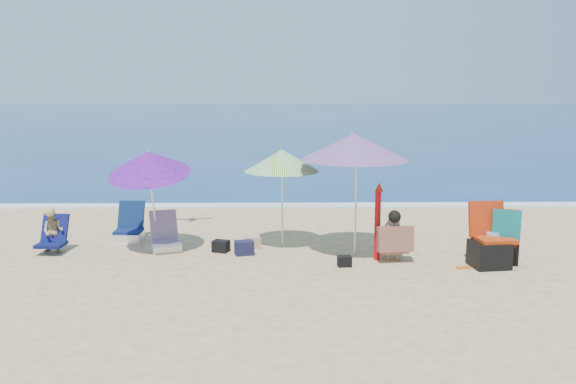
{
  "coord_description": "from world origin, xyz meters",
  "views": [
    {
      "loc": [
        -0.47,
        -9.74,
        3.03
      ],
      "look_at": [
        -0.3,
        1.0,
        1.1
      ],
      "focal_mm": 37.53,
      "sensor_mm": 36.0,
      "label": 1
    }
  ],
  "objects_px": {
    "chair_rainbow": "(166,240)",
    "person_left": "(53,231)",
    "camp_chair_right": "(503,243)",
    "umbrella_striped": "(282,161)",
    "umbrella_blue": "(148,163)",
    "chair_navy": "(129,230)",
    "camp_chair_left": "(489,248)",
    "person_center": "(394,236)",
    "umbrella_turquoise": "(354,147)",
    "furled_umbrella": "(378,217)"
  },
  "relations": [
    {
      "from": "umbrella_turquoise",
      "to": "umbrella_blue",
      "type": "bearing_deg",
      "value": 177.48
    },
    {
      "from": "umbrella_striped",
      "to": "chair_navy",
      "type": "bearing_deg",
      "value": 170.14
    },
    {
      "from": "chair_rainbow",
      "to": "furled_umbrella",
      "type": "bearing_deg",
      "value": -9.99
    },
    {
      "from": "chair_navy",
      "to": "person_left",
      "type": "bearing_deg",
      "value": -143.48
    },
    {
      "from": "person_left",
      "to": "camp_chair_right",
      "type": "bearing_deg",
      "value": -5.43
    },
    {
      "from": "chair_rainbow",
      "to": "camp_chair_left",
      "type": "xyz_separation_m",
      "value": [
        5.64,
        -1.09,
        0.13
      ]
    },
    {
      "from": "umbrella_striped",
      "to": "person_center",
      "type": "relative_size",
      "value": 2.08
    },
    {
      "from": "furled_umbrella",
      "to": "camp_chair_right",
      "type": "relative_size",
      "value": 1.45
    },
    {
      "from": "chair_navy",
      "to": "camp_chair_left",
      "type": "xyz_separation_m",
      "value": [
        6.5,
        -1.84,
        0.13
      ]
    },
    {
      "from": "umbrella_striped",
      "to": "person_center",
      "type": "bearing_deg",
      "value": -26.82
    },
    {
      "from": "chair_rainbow",
      "to": "camp_chair_left",
      "type": "relative_size",
      "value": 0.74
    },
    {
      "from": "umbrella_turquoise",
      "to": "person_left",
      "type": "distance_m",
      "value": 5.67
    },
    {
      "from": "camp_chair_left",
      "to": "furled_umbrella",
      "type": "bearing_deg",
      "value": 167.19
    },
    {
      "from": "person_center",
      "to": "person_left",
      "type": "distance_m",
      "value": 6.14
    },
    {
      "from": "person_left",
      "to": "umbrella_blue",
      "type": "bearing_deg",
      "value": -1.56
    },
    {
      "from": "umbrella_striped",
      "to": "camp_chair_right",
      "type": "relative_size",
      "value": 1.98
    },
    {
      "from": "umbrella_turquoise",
      "to": "chair_navy",
      "type": "bearing_deg",
      "value": 165.96
    },
    {
      "from": "chair_rainbow",
      "to": "person_left",
      "type": "xyz_separation_m",
      "value": [
        -2.02,
        -0.11,
        0.21
      ]
    },
    {
      "from": "camp_chair_right",
      "to": "umbrella_striped",
      "type": "bearing_deg",
      "value": 163.9
    },
    {
      "from": "umbrella_striped",
      "to": "chair_rainbow",
      "type": "xyz_separation_m",
      "value": [
        -2.16,
        -0.23,
        -1.45
      ]
    },
    {
      "from": "chair_rainbow",
      "to": "person_center",
      "type": "relative_size",
      "value": 0.88
    },
    {
      "from": "umbrella_turquoise",
      "to": "camp_chair_right",
      "type": "xyz_separation_m",
      "value": [
        2.53,
        -0.55,
        -1.6
      ]
    },
    {
      "from": "person_left",
      "to": "person_center",
      "type": "bearing_deg",
      "value": -5.95
    },
    {
      "from": "umbrella_striped",
      "to": "chair_rainbow",
      "type": "distance_m",
      "value": 2.61
    },
    {
      "from": "chair_navy",
      "to": "camp_chair_left",
      "type": "bearing_deg",
      "value": -15.84
    },
    {
      "from": "umbrella_blue",
      "to": "camp_chair_right",
      "type": "distance_m",
      "value": 6.36
    },
    {
      "from": "umbrella_turquoise",
      "to": "camp_chair_left",
      "type": "height_order",
      "value": "umbrella_turquoise"
    },
    {
      "from": "umbrella_turquoise",
      "to": "umbrella_striped",
      "type": "distance_m",
      "value": 1.41
    },
    {
      "from": "umbrella_striped",
      "to": "camp_chair_left",
      "type": "bearing_deg",
      "value": -20.75
    },
    {
      "from": "camp_chair_right",
      "to": "person_left",
      "type": "relative_size",
      "value": 1.09
    },
    {
      "from": "umbrella_blue",
      "to": "person_left",
      "type": "height_order",
      "value": "umbrella_blue"
    },
    {
      "from": "umbrella_blue",
      "to": "person_center",
      "type": "xyz_separation_m",
      "value": [
        4.31,
        -0.59,
        -1.22
      ]
    },
    {
      "from": "furled_umbrella",
      "to": "chair_rainbow",
      "type": "xyz_separation_m",
      "value": [
        -3.81,
        0.67,
        -0.56
      ]
    },
    {
      "from": "umbrella_turquoise",
      "to": "umbrella_striped",
      "type": "bearing_deg",
      "value": 156.67
    },
    {
      "from": "chair_navy",
      "to": "person_center",
      "type": "relative_size",
      "value": 0.81
    },
    {
      "from": "chair_navy",
      "to": "chair_rainbow",
      "type": "relative_size",
      "value": 0.92
    },
    {
      "from": "chair_navy",
      "to": "person_center",
      "type": "xyz_separation_m",
      "value": [
        4.94,
        -1.5,
        0.24
      ]
    },
    {
      "from": "umbrella_blue",
      "to": "camp_chair_left",
      "type": "xyz_separation_m",
      "value": [
        5.87,
        -0.93,
        -1.33
      ]
    },
    {
      "from": "umbrella_striped",
      "to": "chair_navy",
      "type": "distance_m",
      "value": 3.38
    },
    {
      "from": "camp_chair_right",
      "to": "umbrella_turquoise",
      "type": "bearing_deg",
      "value": 167.75
    },
    {
      "from": "person_center",
      "to": "camp_chair_right",
      "type": "bearing_deg",
      "value": -3.75
    },
    {
      "from": "umbrella_blue",
      "to": "person_left",
      "type": "relative_size",
      "value": 2.31
    },
    {
      "from": "chair_navy",
      "to": "umbrella_striped",
      "type": "bearing_deg",
      "value": -9.86
    },
    {
      "from": "camp_chair_left",
      "to": "umbrella_turquoise",
      "type": "bearing_deg",
      "value": 160.77
    },
    {
      "from": "camp_chair_left",
      "to": "person_left",
      "type": "xyz_separation_m",
      "value": [
        -7.66,
        0.98,
        0.08
      ]
    },
    {
      "from": "umbrella_turquoise",
      "to": "person_left",
      "type": "xyz_separation_m",
      "value": [
        -5.45,
        0.21,
        -1.55
      ]
    },
    {
      "from": "umbrella_turquoise",
      "to": "furled_umbrella",
      "type": "bearing_deg",
      "value": -42.82
    },
    {
      "from": "furled_umbrella",
      "to": "camp_chair_left",
      "type": "bearing_deg",
      "value": -12.81
    },
    {
      "from": "camp_chair_left",
      "to": "person_center",
      "type": "height_order",
      "value": "camp_chair_left"
    },
    {
      "from": "umbrella_blue",
      "to": "camp_chair_left",
      "type": "height_order",
      "value": "umbrella_blue"
    }
  ]
}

